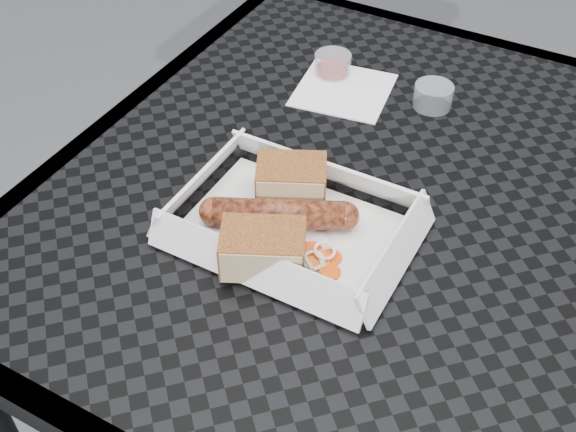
# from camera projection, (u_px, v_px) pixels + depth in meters

# --- Properties ---
(patio_table) EXTENTS (0.80, 0.80, 0.74)m
(patio_table) POSITION_uv_depth(u_px,v_px,m) (397.00, 249.00, 0.85)
(patio_table) COLOR black
(patio_table) RESTS_ON ground
(food_tray) EXTENTS (0.22, 0.15, 0.00)m
(food_tray) POSITION_uv_depth(u_px,v_px,m) (293.00, 229.00, 0.77)
(food_tray) COLOR white
(food_tray) RESTS_ON patio_table
(bratwurst) EXTENTS (0.16, 0.09, 0.03)m
(bratwurst) POSITION_uv_depth(u_px,v_px,m) (279.00, 214.00, 0.76)
(bratwurst) COLOR brown
(bratwurst) RESTS_ON food_tray
(bread_near) EXTENTS (0.09, 0.08, 0.05)m
(bread_near) POSITION_uv_depth(u_px,v_px,m) (291.00, 182.00, 0.78)
(bread_near) COLOR brown
(bread_near) RESTS_ON food_tray
(bread_far) EXTENTS (0.10, 0.09, 0.04)m
(bread_far) POSITION_uv_depth(u_px,v_px,m) (263.00, 249.00, 0.71)
(bread_far) COLOR brown
(bread_far) RESTS_ON food_tray
(veg_garnish) EXTENTS (0.03, 0.03, 0.00)m
(veg_garnish) POSITION_uv_depth(u_px,v_px,m) (322.00, 261.00, 0.73)
(veg_garnish) COLOR #F9510A
(veg_garnish) RESTS_ON food_tray
(napkin) EXTENTS (0.14, 0.14, 0.00)m
(napkin) POSITION_uv_depth(u_px,v_px,m) (343.00, 90.00, 0.96)
(napkin) COLOR white
(napkin) RESTS_ON patio_table
(condiment_cup_sauce) EXTENTS (0.05, 0.05, 0.03)m
(condiment_cup_sauce) POSITION_uv_depth(u_px,v_px,m) (333.00, 65.00, 0.98)
(condiment_cup_sauce) COLOR maroon
(condiment_cup_sauce) RESTS_ON patio_table
(condiment_cup_empty) EXTENTS (0.05, 0.05, 0.03)m
(condiment_cup_empty) POSITION_uv_depth(u_px,v_px,m) (433.00, 96.00, 0.93)
(condiment_cup_empty) COLOR silver
(condiment_cup_empty) RESTS_ON patio_table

